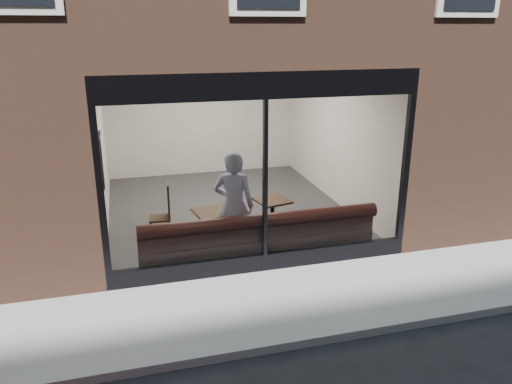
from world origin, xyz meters
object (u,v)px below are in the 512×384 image
object	(u,v)px
cafe_table_left	(213,212)
cafe_table_right	(273,201)
banquette	(258,248)
person	(234,206)
cafe_chair_left	(160,218)

from	to	relation	value
cafe_table_left	cafe_table_right	distance (m)	1.22
banquette	cafe_table_right	distance (m)	1.13
cafe_table_left	cafe_table_right	bearing A→B (deg)	14.75
person	cafe_chair_left	distance (m)	2.07
cafe_table_right	banquette	bearing A→B (deg)	-121.02
banquette	person	distance (m)	0.83
banquette	cafe_table_left	distance (m)	1.00
person	cafe_chair_left	xyz separation A→B (m)	(-1.14, 1.57, -0.70)
cafe_table_left	cafe_chair_left	distance (m)	1.59
banquette	person	bearing A→B (deg)	147.00
person	cafe_table_right	size ratio (longest dim) A/B	3.25
banquette	cafe_chair_left	bearing A→B (deg)	129.76
person	cafe_table_right	distance (m)	1.10
person	cafe_chair_left	world-z (taller)	person
cafe_table_right	cafe_table_left	bearing A→B (deg)	-165.25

